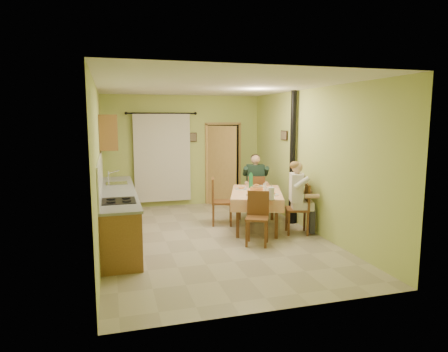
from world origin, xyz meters
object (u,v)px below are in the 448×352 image
object	(u,v)px
dining_table	(256,210)
chair_far	(255,203)
man_far	(256,178)
man_right	(298,189)
chair_near	(257,229)
chair_left	(221,211)
chair_right	(298,219)
stove_flue	(292,175)

from	to	relation	value
dining_table	chair_far	xyz separation A→B (m)	(0.35, 1.00, -0.09)
dining_table	chair_far	size ratio (longest dim) A/B	2.01
man_far	man_right	size ratio (longest dim) A/B	1.00
chair_far	chair_near	xyz separation A→B (m)	(-0.72, -2.01, 0.00)
chair_far	chair_left	size ratio (longest dim) A/B	0.95
chair_far	chair_right	bearing A→B (deg)	-65.97
man_right	chair_right	bearing A→B (deg)	-90.00
chair_right	chair_far	bearing A→B (deg)	28.13
man_right	stove_flue	size ratio (longest dim) A/B	0.50
chair_far	man_right	size ratio (longest dim) A/B	0.67
chair_far	man_far	distance (m)	0.59
chair_right	chair_left	size ratio (longest dim) A/B	0.99
chair_right	man_far	world-z (taller)	man_far
chair_near	stove_flue	xyz separation A→B (m)	(1.25, 1.22, 0.74)
dining_table	chair_far	bearing A→B (deg)	90.23
dining_table	chair_left	size ratio (longest dim) A/B	1.91
dining_table	man_right	world-z (taller)	man_right
man_right	chair_near	bearing A→B (deg)	131.50
stove_flue	chair_left	bearing A→B (deg)	169.84
man_far	stove_flue	world-z (taller)	stove_flue
chair_right	man_far	bearing A→B (deg)	27.95
dining_table	chair_near	xyz separation A→B (m)	(-0.37, -1.01, -0.09)
man_far	man_right	world-z (taller)	same
man_right	chair_left	bearing A→B (deg)	67.36
chair_left	man_right	xyz separation A→B (m)	(1.24, -1.05, 0.59)
chair_far	chair_right	distance (m)	1.60
chair_near	man_far	distance (m)	2.23
chair_near	man_right	xyz separation A→B (m)	(0.99, 0.44, 0.59)
chair_near	dining_table	bearing A→B (deg)	-83.68
man_right	chair_far	bearing A→B (deg)	27.69
chair_right	man_right	xyz separation A→B (m)	(-0.01, 0.00, 0.59)
chair_far	chair_near	bearing A→B (deg)	-96.09
man_right	dining_table	bearing A→B (deg)	65.39
chair_right	stove_flue	bearing A→B (deg)	0.76
chair_far	stove_flue	distance (m)	1.20
chair_far	man_far	bearing A→B (deg)	90.00
dining_table	stove_flue	bearing A→B (deg)	33.03
dining_table	chair_near	world-z (taller)	chair_near
man_right	stove_flue	world-z (taller)	stove_flue
chair_near	man_far	bearing A→B (deg)	-83.39
man_far	man_right	distance (m)	1.61
stove_flue	man_right	bearing A→B (deg)	-107.83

